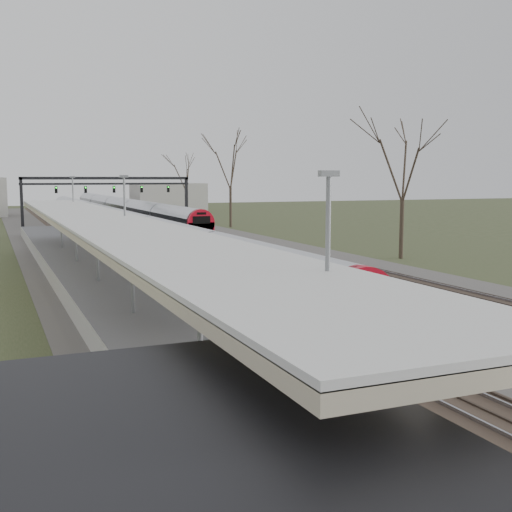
% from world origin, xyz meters
% --- Properties ---
extents(track_bed, '(24.00, 160.00, 0.22)m').
position_xyz_m(track_bed, '(0.26, 55.00, 0.06)').
color(track_bed, '#474442').
rests_on(track_bed, ground).
extents(platform, '(3.50, 69.00, 1.00)m').
position_xyz_m(platform, '(-9.05, 37.50, 0.50)').
color(platform, '#9E9B93').
rests_on(platform, ground).
extents(canopy, '(4.10, 50.00, 3.11)m').
position_xyz_m(canopy, '(-9.05, 32.99, 3.93)').
color(canopy, slate).
rests_on(canopy, platform).
extents(signal_gantry, '(21.00, 0.59, 6.08)m').
position_xyz_m(signal_gantry, '(0.29, 84.99, 4.91)').
color(signal_gantry, black).
rests_on(signal_gantry, ground).
extents(tree_east_far, '(5.00, 5.00, 10.30)m').
position_xyz_m(tree_east_far, '(14.00, 42.00, 7.29)').
color(tree_east_far, '#2D231C').
rests_on(tree_east_far, ground).
extents(train_near, '(2.62, 90.21, 3.05)m').
position_xyz_m(train_near, '(-2.50, 65.66, 1.48)').
color(train_near, '#ACAEB6').
rests_on(train_near, ground).
extents(train_far, '(2.62, 75.21, 3.05)m').
position_xyz_m(train_far, '(4.50, 97.35, 1.48)').
color(train_far, '#ACAEB6').
rests_on(train_far, ground).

